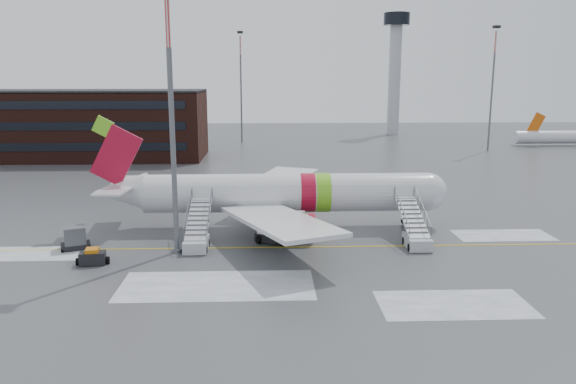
{
  "coord_description": "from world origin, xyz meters",
  "views": [
    {
      "loc": [
        -2.3,
        -48.43,
        14.91
      ],
      "look_at": [
        -0.35,
        3.77,
        4.0
      ],
      "focal_mm": 35.0,
      "sensor_mm": 36.0,
      "label": 1
    }
  ],
  "objects_px": {
    "uld_container": "(75,238)",
    "baggage_tractor": "(93,258)",
    "airstair_fwd": "(415,234)",
    "pushback_tug": "(272,234)",
    "light_mast_near": "(172,120)",
    "airstair_aft": "(197,236)",
    "airliner": "(278,194)"
  },
  "relations": [
    {
      "from": "light_mast_near",
      "to": "baggage_tractor",
      "type": "bearing_deg",
      "value": -154.69
    },
    {
      "from": "airstair_aft",
      "to": "airliner",
      "type": "bearing_deg",
      "value": 42.23
    },
    {
      "from": "uld_container",
      "to": "baggage_tractor",
      "type": "xyz_separation_m",
      "value": [
        2.77,
        -4.29,
        -0.37
      ]
    },
    {
      "from": "pushback_tug",
      "to": "baggage_tractor",
      "type": "xyz_separation_m",
      "value": [
        -14.42,
        -5.59,
        -0.23
      ]
    },
    {
      "from": "airstair_aft",
      "to": "pushback_tug",
      "type": "relative_size",
      "value": 2.18
    },
    {
      "from": "light_mast_near",
      "to": "airliner",
      "type": "bearing_deg",
      "value": 41.46
    },
    {
      "from": "pushback_tug",
      "to": "uld_container",
      "type": "height_order",
      "value": "uld_container"
    },
    {
      "from": "airliner",
      "to": "airstair_aft",
      "type": "xyz_separation_m",
      "value": [
        -7.2,
        -6.54,
        -2.35
      ]
    },
    {
      "from": "airstair_fwd",
      "to": "airstair_aft",
      "type": "bearing_deg",
      "value": 180.0
    },
    {
      "from": "airstair_aft",
      "to": "pushback_tug",
      "type": "height_order",
      "value": "airstair_aft"
    },
    {
      "from": "airliner",
      "to": "airstair_aft",
      "type": "distance_m",
      "value": 10.0
    },
    {
      "from": "airliner",
      "to": "uld_container",
      "type": "xyz_separation_m",
      "value": [
        -17.84,
        -6.45,
        -2.49
      ]
    },
    {
      "from": "airliner",
      "to": "baggage_tractor",
      "type": "bearing_deg",
      "value": -144.53
    },
    {
      "from": "pushback_tug",
      "to": "light_mast_near",
      "type": "height_order",
      "value": "light_mast_near"
    },
    {
      "from": "baggage_tractor",
      "to": "light_mast_near",
      "type": "bearing_deg",
      "value": 25.31
    },
    {
      "from": "pushback_tug",
      "to": "uld_container",
      "type": "xyz_separation_m",
      "value": [
        -17.2,
        -1.3,
        0.14
      ]
    },
    {
      "from": "airliner",
      "to": "light_mast_near",
      "type": "xyz_separation_m",
      "value": [
        -8.79,
        -7.77,
        7.88
      ]
    },
    {
      "from": "airliner",
      "to": "uld_container",
      "type": "height_order",
      "value": "airliner"
    },
    {
      "from": "airstair_fwd",
      "to": "pushback_tug",
      "type": "distance_m",
      "value": 12.85
    },
    {
      "from": "pushback_tug",
      "to": "light_mast_near",
      "type": "relative_size",
      "value": 0.16
    },
    {
      "from": "airstair_fwd",
      "to": "light_mast_near",
      "type": "bearing_deg",
      "value": -176.63
    },
    {
      "from": "baggage_tractor",
      "to": "light_mast_near",
      "type": "distance_m",
      "value": 12.78
    },
    {
      "from": "airstair_aft",
      "to": "uld_container",
      "type": "height_order",
      "value": "airstair_aft"
    },
    {
      "from": "uld_container",
      "to": "baggage_tractor",
      "type": "relative_size",
      "value": 1.1
    },
    {
      "from": "airstair_aft",
      "to": "baggage_tractor",
      "type": "bearing_deg",
      "value": -151.92
    },
    {
      "from": "pushback_tug",
      "to": "baggage_tractor",
      "type": "bearing_deg",
      "value": -158.83
    },
    {
      "from": "airstair_fwd",
      "to": "pushback_tug",
      "type": "bearing_deg",
      "value": 173.79
    },
    {
      "from": "airstair_fwd",
      "to": "pushback_tug",
      "type": "height_order",
      "value": "airstair_fwd"
    },
    {
      "from": "uld_container",
      "to": "light_mast_near",
      "type": "relative_size",
      "value": 0.13
    },
    {
      "from": "pushback_tug",
      "to": "baggage_tractor",
      "type": "height_order",
      "value": "pushback_tug"
    },
    {
      "from": "airstair_fwd",
      "to": "airstair_aft",
      "type": "relative_size",
      "value": 1.0
    },
    {
      "from": "airstair_fwd",
      "to": "baggage_tractor",
      "type": "distance_m",
      "value": 27.52
    }
  ]
}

